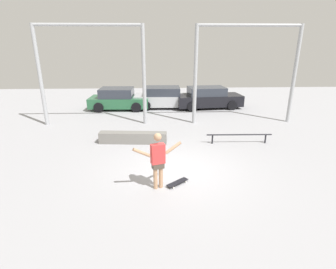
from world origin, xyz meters
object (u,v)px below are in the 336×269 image
skateboarder (158,158)px  grind_rail (239,136)px  skateboard (177,182)px  parked_car_green (119,99)px  parked_car_black (208,98)px  grind_box (133,138)px  parked_car_silver (165,98)px

skateboarder → grind_rail: 5.20m
skateboard → grind_rail: (3.02, 3.49, 0.28)m
parked_car_green → parked_car_black: 6.09m
grind_rail → parked_car_green: size_ratio=0.73×
skateboard → grind_box: 4.11m
skateboarder → grind_box: skateboarder is taller
grind_box → grind_rail: bearing=-3.1°
grind_rail → parked_car_silver: (-3.09, 7.08, 0.34)m
grind_box → parked_car_silver: (1.63, 6.83, 0.44)m
skateboard → grind_box: (-1.70, 3.74, 0.18)m
parked_car_silver → grind_rail: bearing=-64.8°
grind_box → parked_car_black: (4.61, 6.60, 0.44)m
parked_car_green → parked_car_black: size_ratio=0.87×
skateboarder → parked_car_black: skateboarder is taller
skateboarder → grind_box: 4.14m
parked_car_green → parked_car_silver: bearing=7.2°
parked_car_green → skateboard: bearing=-71.0°
skateboarder → parked_car_green: (-2.57, 10.46, -0.32)m
skateboarder → parked_car_green: bearing=84.4°
skateboard → grind_box: bearing=74.8°
skateboard → grind_box: size_ratio=0.25×
grind_rail → parked_car_black: bearing=90.9°
skateboard → parked_car_green: bearing=67.6°
skateboarder → parked_car_silver: 10.77m
skateboarder → skateboard: bearing=-2.8°
skateboarder → parked_car_green: size_ratio=0.45×
skateboarder → grind_rail: size_ratio=0.62×
skateboard → skateboarder: bearing=157.0°
grind_box → parked_car_black: size_ratio=0.65×
grind_rail → parked_car_black: 6.86m
grind_box → parked_car_black: 8.06m
skateboard → parked_car_black: parked_car_black is taller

